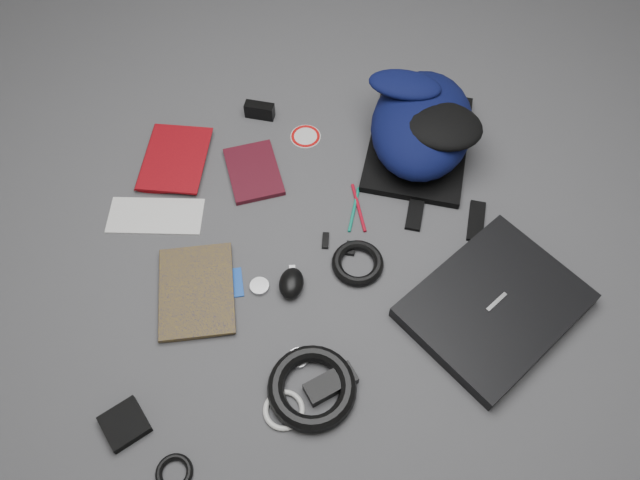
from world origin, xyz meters
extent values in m
plane|color=#4F4F51|center=(0.00, 0.00, 0.00)|extent=(4.00, 4.00, 0.00)
cube|color=black|center=(0.38, -0.27, 0.02)|extent=(0.51, 0.48, 0.04)
imported|color=maroon|center=(-0.43, 0.38, 0.01)|extent=(0.24, 0.28, 0.03)
imported|color=#997B0A|center=(-0.42, -0.07, 0.01)|extent=(0.21, 0.27, 0.02)
cube|color=silver|center=(-0.41, 0.18, 0.00)|extent=(0.27, 0.17, 0.00)
cube|color=#390B13|center=(-0.13, 0.27, 0.01)|extent=(0.15, 0.20, 0.02)
cube|color=black|center=(-0.08, 0.48, 0.02)|extent=(0.09, 0.06, 0.05)
cylinder|color=silver|center=(0.04, 0.37, 0.00)|extent=(0.11, 0.11, 0.00)
cylinder|color=#0E8266|center=(0.11, 0.09, 0.00)|extent=(0.07, 0.14, 0.01)
cylinder|color=#AC0D20|center=(0.13, 0.09, 0.00)|extent=(0.01, 0.16, 0.01)
cube|color=blue|center=(-0.24, -0.07, 0.00)|extent=(0.06, 0.08, 0.00)
cube|color=black|center=(0.02, 0.00, 0.00)|extent=(0.03, 0.05, 0.01)
cube|color=silver|center=(-0.09, -0.07, 0.00)|extent=(0.02, 0.04, 0.01)
cube|color=black|center=(0.07, -0.03, 0.01)|extent=(0.04, 0.04, 0.01)
ellipsoid|color=black|center=(-0.10, -0.11, 0.02)|extent=(0.09, 0.10, 0.05)
cylinder|color=#A5A6A8|center=(-0.18, -0.09, 0.01)|extent=(0.06, 0.06, 0.01)
cylinder|color=#AAABAD|center=(-0.12, -0.30, 0.01)|extent=(0.05, 0.05, 0.01)
torus|color=black|center=(0.08, -0.08, 0.01)|extent=(0.18, 0.18, 0.03)
cube|color=black|center=(-0.06, -0.38, 0.01)|extent=(0.13, 0.08, 0.03)
torus|color=black|center=(-0.10, -0.38, 0.02)|extent=(0.21, 0.21, 0.04)
cube|color=black|center=(-0.52, -0.37, 0.01)|extent=(0.12, 0.12, 0.02)
torus|color=black|center=(-0.42, -0.49, 0.01)|extent=(0.09, 0.09, 0.02)
torus|color=silver|center=(-0.17, -0.41, 0.01)|extent=(0.11, 0.11, 0.01)
camera|label=1|loc=(-0.18, -0.83, 1.39)|focal=35.00mm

